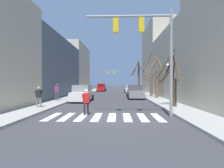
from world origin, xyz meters
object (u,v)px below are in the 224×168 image
at_px(pedestrian_on_right_sidewalk, 86,100).
at_px(car_at_intersection, 135,92).
at_px(car_parked_right_far, 82,94).
at_px(street_tree_left_far, 151,77).
at_px(street_tree_left_near, 157,80).
at_px(street_tree_left_mid, 139,77).
at_px(car_parked_right_mid, 102,88).
at_px(car_parked_left_near, 129,89).
at_px(traffic_signal_near, 148,40).
at_px(traffic_signal_far, 107,75).
at_px(pedestrian_crossing_street, 39,95).
at_px(street_lamp_right_corner, 171,68).
at_px(street_tree_right_mid, 172,79).
at_px(pedestrian_waiting_at_curb, 57,90).

bearing_deg(pedestrian_on_right_sidewalk, car_at_intersection, 19.33).
relative_size(car_parked_right_far, pedestrian_on_right_sidewalk, 2.63).
bearing_deg(street_tree_left_far, street_tree_left_near, -83.79).
bearing_deg(street_tree_left_mid, car_parked_right_mid, 148.69).
xyz_separation_m(car_parked_left_near, car_parked_right_far, (-6.18, -16.43, 0.09)).
distance_m(traffic_signal_near, street_tree_left_near, 12.10).
bearing_deg(traffic_signal_far, pedestrian_on_right_sidewalk, -88.29).
bearing_deg(traffic_signal_near, pedestrian_on_right_sidewalk, 174.28).
height_order(traffic_signal_far, pedestrian_crossing_street, traffic_signal_far).
bearing_deg(street_lamp_right_corner, street_tree_left_mid, 90.66).
distance_m(traffic_signal_far, pedestrian_on_right_sidewalk, 38.17).
relative_size(car_at_intersection, street_tree_left_near, 0.90).
relative_size(pedestrian_on_right_sidewalk, street_tree_left_mid, 0.25).
relative_size(car_parked_left_near, car_parked_right_mid, 0.90).
distance_m(street_lamp_right_corner, pedestrian_crossing_street, 10.95).
bearing_deg(traffic_signal_far, traffic_signal_near, -82.70).
height_order(car_parked_right_mid, street_tree_right_mid, street_tree_right_mid).
distance_m(street_lamp_right_corner, pedestrian_waiting_at_curb, 11.89).
xyz_separation_m(car_parked_left_near, street_tree_right_mid, (2.03, -21.05, 1.62)).
distance_m(traffic_signal_far, car_at_intersection, 26.90).
distance_m(car_parked_right_far, street_tree_left_near, 9.50).
bearing_deg(car_at_intersection, traffic_signal_far, 11.63).
distance_m(car_at_intersection, car_parked_left_near, 12.37).
bearing_deg(pedestrian_on_right_sidewalk, traffic_signal_near, -56.73).
distance_m(car_parked_left_near, street_tree_left_near, 13.50).
distance_m(car_parked_left_near, pedestrian_crossing_street, 23.48).
bearing_deg(traffic_signal_near, car_parked_right_far, 124.63).
height_order(car_parked_right_mid, pedestrian_crossing_street, car_parked_right_mid).
xyz_separation_m(traffic_signal_near, street_tree_left_near, (3.12, 11.48, -2.20)).
xyz_separation_m(traffic_signal_near, street_tree_right_mid, (2.55, 3.58, -2.22)).
distance_m(traffic_signal_far, pedestrian_waiting_at_curb, 30.69).
bearing_deg(car_parked_right_far, street_tree_left_far, -55.61).
xyz_separation_m(car_parked_left_near, pedestrian_crossing_street, (-8.42, -21.92, 0.35)).
relative_size(pedestrian_crossing_street, street_tree_left_mid, 0.24).
xyz_separation_m(traffic_signal_near, street_tree_left_far, (2.84, 14.02, -1.80)).
bearing_deg(car_parked_right_far, traffic_signal_far, -1.40).
relative_size(traffic_signal_near, traffic_signal_far, 1.12).
xyz_separation_m(street_tree_right_mid, street_tree_left_far, (0.30, 10.44, 0.43)).
relative_size(street_lamp_right_corner, street_tree_left_mid, 0.67).
bearing_deg(car_at_intersection, street_tree_right_mid, -166.47).
relative_size(pedestrian_crossing_street, pedestrian_waiting_at_curb, 0.88).
bearing_deg(pedestrian_waiting_at_curb, pedestrian_on_right_sidewalk, -26.28).
relative_size(pedestrian_on_right_sidewalk, street_tree_left_near, 0.31).
bearing_deg(pedestrian_crossing_street, car_parked_right_mid, 88.31).
relative_size(car_at_intersection, car_parked_right_mid, 1.01).
relative_size(car_parked_left_near, street_tree_left_mid, 0.64).
distance_m(car_parked_left_near, pedestrian_waiting_at_curb, 18.82).
height_order(traffic_signal_far, street_tree_left_mid, street_tree_left_mid).
relative_size(traffic_signal_near, street_tree_left_mid, 0.97).
height_order(traffic_signal_near, street_tree_left_far, traffic_signal_near).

